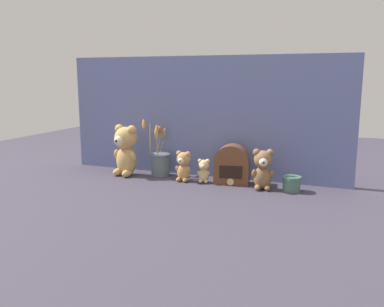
{
  "coord_description": "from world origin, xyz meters",
  "views": [
    {
      "loc": [
        0.74,
        -1.9,
        0.54
      ],
      "look_at": [
        0.0,
        0.02,
        0.15
      ],
      "focal_mm": 38.0,
      "sensor_mm": 36.0,
      "label": 1
    }
  ],
  "objects_px": {
    "teddy_bear_large": "(126,149)",
    "teddy_bear_medium": "(263,168)",
    "teddy_bear_small": "(183,166)",
    "decorative_tin_tall": "(292,184)",
    "teddy_bear_tiny": "(204,170)",
    "flower_vase": "(160,161)",
    "vintage_radio": "(232,166)"
  },
  "relations": [
    {
      "from": "teddy_bear_large",
      "to": "teddy_bear_medium",
      "type": "relative_size",
      "value": 1.41
    },
    {
      "from": "teddy_bear_small",
      "to": "decorative_tin_tall",
      "type": "bearing_deg",
      "value": 0.97
    },
    {
      "from": "teddy_bear_tiny",
      "to": "flower_vase",
      "type": "xyz_separation_m",
      "value": [
        -0.28,
        0.06,
        0.02
      ]
    },
    {
      "from": "teddy_bear_large",
      "to": "vintage_radio",
      "type": "xyz_separation_m",
      "value": [
        0.59,
        0.04,
        -0.06
      ]
    },
    {
      "from": "teddy_bear_small",
      "to": "teddy_bear_large",
      "type": "bearing_deg",
      "value": 178.9
    },
    {
      "from": "teddy_bear_medium",
      "to": "teddy_bear_tiny",
      "type": "xyz_separation_m",
      "value": [
        -0.31,
        0.02,
        -0.04
      ]
    },
    {
      "from": "teddy_bear_small",
      "to": "teddy_bear_tiny",
      "type": "relative_size",
      "value": 1.29
    },
    {
      "from": "teddy_bear_medium",
      "to": "teddy_bear_tiny",
      "type": "relative_size",
      "value": 1.6
    },
    {
      "from": "teddy_bear_medium",
      "to": "flower_vase",
      "type": "height_order",
      "value": "flower_vase"
    },
    {
      "from": "flower_vase",
      "to": "teddy_bear_large",
      "type": "bearing_deg",
      "value": -160.99
    },
    {
      "from": "vintage_radio",
      "to": "teddy_bear_tiny",
      "type": "bearing_deg",
      "value": -164.13
    },
    {
      "from": "vintage_radio",
      "to": "decorative_tin_tall",
      "type": "distance_m",
      "value": 0.31
    },
    {
      "from": "teddy_bear_large",
      "to": "teddy_bear_tiny",
      "type": "xyz_separation_m",
      "value": [
        0.45,
        0.01,
        -0.08
      ]
    },
    {
      "from": "teddy_bear_large",
      "to": "teddy_bear_medium",
      "type": "distance_m",
      "value": 0.76
    },
    {
      "from": "decorative_tin_tall",
      "to": "teddy_bear_large",
      "type": "bearing_deg",
      "value": -179.83
    },
    {
      "from": "teddy_bear_small",
      "to": "flower_vase",
      "type": "relative_size",
      "value": 0.51
    },
    {
      "from": "teddy_bear_tiny",
      "to": "decorative_tin_tall",
      "type": "bearing_deg",
      "value": -0.3
    },
    {
      "from": "teddy_bear_small",
      "to": "teddy_bear_tiny",
      "type": "xyz_separation_m",
      "value": [
        0.11,
        0.01,
        -0.02
      ]
    },
    {
      "from": "teddy_bear_large",
      "to": "vintage_radio",
      "type": "height_order",
      "value": "teddy_bear_large"
    },
    {
      "from": "teddy_bear_small",
      "to": "decorative_tin_tall",
      "type": "xyz_separation_m",
      "value": [
        0.55,
        0.01,
        -0.05
      ]
    },
    {
      "from": "teddy_bear_medium",
      "to": "teddy_bear_tiny",
      "type": "height_order",
      "value": "teddy_bear_medium"
    },
    {
      "from": "teddy_bear_large",
      "to": "vintage_radio",
      "type": "bearing_deg",
      "value": 4.3
    },
    {
      "from": "flower_vase",
      "to": "teddy_bear_medium",
      "type": "bearing_deg",
      "value": -7.34
    },
    {
      "from": "decorative_tin_tall",
      "to": "vintage_radio",
      "type": "bearing_deg",
      "value": 172.22
    },
    {
      "from": "teddy_bear_large",
      "to": "teddy_bear_small",
      "type": "height_order",
      "value": "teddy_bear_large"
    },
    {
      "from": "flower_vase",
      "to": "decorative_tin_tall",
      "type": "bearing_deg",
      "value": -4.67
    },
    {
      "from": "teddy_bear_tiny",
      "to": "vintage_radio",
      "type": "distance_m",
      "value": 0.15
    },
    {
      "from": "vintage_radio",
      "to": "flower_vase",
      "type": "bearing_deg",
      "value": 177.65
    },
    {
      "from": "teddy_bear_large",
      "to": "flower_vase",
      "type": "distance_m",
      "value": 0.2
    },
    {
      "from": "teddy_bear_medium",
      "to": "teddy_bear_small",
      "type": "height_order",
      "value": "teddy_bear_medium"
    },
    {
      "from": "flower_vase",
      "to": "teddy_bear_small",
      "type": "bearing_deg",
      "value": -22.26
    },
    {
      "from": "teddy_bear_tiny",
      "to": "flower_vase",
      "type": "height_order",
      "value": "flower_vase"
    }
  ]
}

